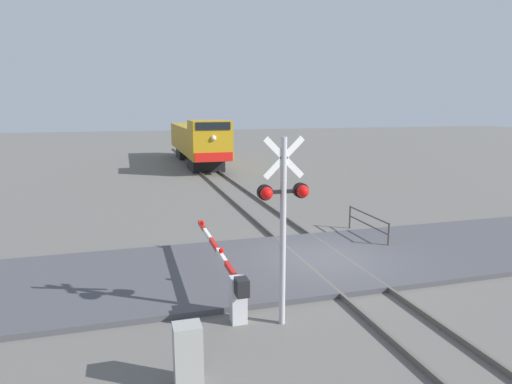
% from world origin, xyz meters
% --- Properties ---
extents(ground_plane, '(160.00, 160.00, 0.00)m').
position_xyz_m(ground_plane, '(0.00, 0.00, 0.00)').
color(ground_plane, '#605E59').
extents(rail_track_left, '(0.08, 80.00, 0.15)m').
position_xyz_m(rail_track_left, '(-0.72, 0.00, 0.07)').
color(rail_track_left, '#59544C').
rests_on(rail_track_left, ground_plane).
extents(rail_track_right, '(0.08, 80.00, 0.15)m').
position_xyz_m(rail_track_right, '(0.72, 0.00, 0.07)').
color(rail_track_right, '#59544C').
rests_on(rail_track_right, ground_plane).
extents(road_surface, '(36.00, 5.46, 0.15)m').
position_xyz_m(road_surface, '(0.00, 0.00, 0.07)').
color(road_surface, '#47474C').
rests_on(road_surface, ground_plane).
extents(locomotive, '(2.88, 15.55, 3.91)m').
position_xyz_m(locomotive, '(0.00, 25.90, 1.99)').
color(locomotive, black).
rests_on(locomotive, ground_plane).
extents(crossing_signal, '(1.18, 0.33, 4.36)m').
position_xyz_m(crossing_signal, '(-2.67, -3.60, 2.74)').
color(crossing_signal, '#ADADB2').
rests_on(crossing_signal, ground_plane).
extents(crossing_gate, '(0.36, 6.13, 1.22)m').
position_xyz_m(crossing_gate, '(-3.63, -2.39, 0.77)').
color(crossing_gate, silver).
rests_on(crossing_gate, ground_plane).
extents(utility_cabinet, '(0.50, 0.42, 1.19)m').
position_xyz_m(utility_cabinet, '(-5.09, -5.35, 0.59)').
color(utility_cabinet, '#999993').
rests_on(utility_cabinet, ground_plane).
extents(guard_railing, '(0.08, 2.94, 0.95)m').
position_xyz_m(guard_railing, '(2.77, 2.02, 0.63)').
color(guard_railing, '#4C4742').
rests_on(guard_railing, ground_plane).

